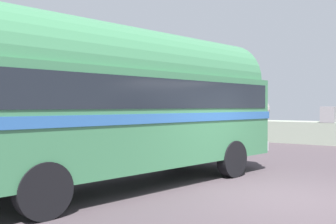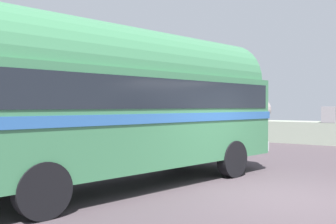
{
  "view_description": "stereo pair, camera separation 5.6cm",
  "coord_description": "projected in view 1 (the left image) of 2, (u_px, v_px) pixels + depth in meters",
  "views": [
    {
      "loc": [
        2.3,
        -7.62,
        1.89
      ],
      "look_at": [
        -2.92,
        0.03,
        1.74
      ],
      "focal_mm": 39.65,
      "sensor_mm": 36.0,
      "label": 1
    },
    {
      "loc": [
        2.35,
        -7.59,
        1.89
      ],
      "look_at": [
        -2.92,
        0.03,
        1.74
      ],
      "focal_mm": 39.65,
      "sensor_mm": 36.0,
      "label": 2
    }
  ],
  "objects": [
    {
      "name": "vintage_coach",
      "position": [
        127.0,
        99.0,
        8.66
      ],
      "size": [
        4.08,
        8.89,
        3.7
      ],
      "rotation": [
        0.0,
        0.0,
        -0.2
      ],
      "color": "black",
      "rests_on": "ground"
    },
    {
      "name": "ground",
      "position": [
        284.0,
        197.0,
        7.62
      ],
      "size": [
        32.0,
        26.0,
        0.02
      ],
      "color": "#443A3F"
    }
  ]
}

